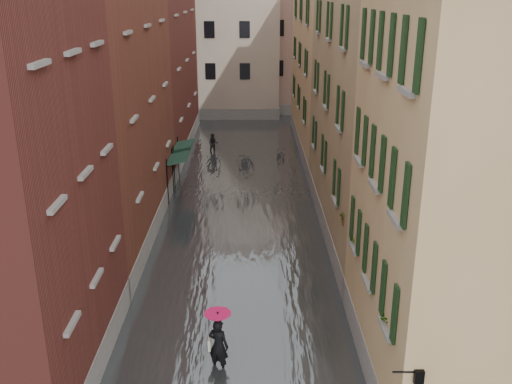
{
  "coord_description": "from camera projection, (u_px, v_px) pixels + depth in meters",
  "views": [
    {
      "loc": [
        0.57,
        -16.75,
        11.29
      ],
      "look_at": [
        0.75,
        6.43,
        3.0
      ],
      "focal_mm": 40.0,
      "sensor_mm": 36.0,
      "label": 1
    }
  ],
  "objects": [
    {
      "name": "building_left_far",
      "position": [
        143.0,
        54.0,
        39.75
      ],
      "size": [
        6.0,
        16.0,
        14.0
      ],
      "primitive_type": "cube",
      "color": "maroon",
      "rests_on": "ground"
    },
    {
      "name": "building_right_mid",
      "position": [
        393.0,
        100.0,
        25.9
      ],
      "size": [
        6.0,
        14.0,
        13.0
      ],
      "primitive_type": "cube",
      "color": "tan",
      "rests_on": "ground"
    },
    {
      "name": "building_right_near",
      "position": [
        483.0,
        200.0,
        15.8
      ],
      "size": [
        6.0,
        8.0,
        11.5
      ],
      "primitive_type": "cube",
      "color": "tan",
      "rests_on": "ground"
    },
    {
      "name": "pedestrian_main",
      "position": [
        218.0,
        338.0,
        17.46
      ],
      "size": [
        0.85,
        0.85,
        2.06
      ],
      "color": "black",
      "rests_on": "ground"
    },
    {
      "name": "wall_lantern",
      "position": [
        418.0,
        375.0,
        12.94
      ],
      "size": [
        0.71,
        0.22,
        0.35
      ],
      "color": "black",
      "rests_on": "ground"
    },
    {
      "name": "building_right_far",
      "position": [
        342.0,
        72.0,
        40.28
      ],
      "size": [
        6.0,
        16.0,
        11.5
      ],
      "primitive_type": "cube",
      "color": "tan",
      "rests_on": "ground"
    },
    {
      "name": "pedestrian_far",
      "position": [
        213.0,
        144.0,
        41.08
      ],
      "size": [
        0.73,
        0.57,
        1.46
      ],
      "primitive_type": "imported",
      "rotation": [
        0.0,
        0.0,
        0.03
      ],
      "color": "black",
      "rests_on": "ground"
    },
    {
      "name": "building_end_pink",
      "position": [
        307.0,
        46.0,
        55.25
      ],
      "size": [
        10.0,
        9.0,
        12.0
      ],
      "primitive_type": "cube",
      "color": "tan",
      "rests_on": "ground"
    },
    {
      "name": "building_left_mid",
      "position": [
        85.0,
        106.0,
        25.88
      ],
      "size": [
        6.0,
        14.0,
        12.5
      ],
      "primitive_type": "cube",
      "color": "brown",
      "rests_on": "ground"
    },
    {
      "name": "floodwater",
      "position": [
        242.0,
        201.0,
        31.77
      ],
      "size": [
        10.0,
        60.0,
        0.2
      ],
      "primitive_type": "cube",
      "color": "#4C5154",
      "rests_on": "ground"
    },
    {
      "name": "awning_far",
      "position": [
        183.0,
        148.0,
        33.49
      ],
      "size": [
        1.09,
        2.71,
        2.8
      ],
      "color": "#163225",
      "rests_on": "ground"
    },
    {
      "name": "building_end_cream",
      "position": [
        213.0,
        43.0,
        53.13
      ],
      "size": [
        12.0,
        9.0,
        13.0
      ],
      "primitive_type": "cube",
      "color": "beige",
      "rests_on": "ground"
    },
    {
      "name": "window_planters",
      "position": [
        363.0,
        246.0,
        18.24
      ],
      "size": [
        0.59,
        7.91,
        0.84
      ],
      "color": "#A06934",
      "rests_on": "ground"
    },
    {
      "name": "awning_near",
      "position": [
        178.0,
        158.0,
        31.51
      ],
      "size": [
        1.09,
        2.81,
        2.8
      ],
      "color": "#163225",
      "rests_on": "ground"
    },
    {
      "name": "ground",
      "position": [
        236.0,
        337.0,
        19.57
      ],
      "size": [
        120.0,
        120.0,
        0.0
      ],
      "primitive_type": "plane",
      "color": "#58585B",
      "rests_on": "ground"
    }
  ]
}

